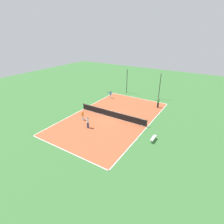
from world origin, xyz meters
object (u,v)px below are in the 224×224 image
tennis_net (112,114)px  fence_post_back_right (160,87)px  tennis_ball_left_sideline (100,134)px  tennis_ball_near_net (115,106)px  bench (153,138)px  player_far_green (158,102)px  player_far_white (88,122)px  player_near_blue (110,94)px  fence_post_back_left (127,82)px  player_center_orange (83,115)px

tennis_net → fence_post_back_right: 12.26m
tennis_ball_left_sideline → tennis_net: bearing=104.9°
tennis_ball_near_net → bench: bearing=-34.8°
player_far_green → tennis_net: bearing=16.8°
player_far_white → fence_post_back_right: 16.84m
tennis_net → player_near_blue: player_near_blue is taller
fence_post_back_left → fence_post_back_right: 7.06m
player_center_orange → tennis_ball_left_sideline: size_ratio=22.07×
tennis_ball_left_sideline → player_far_green: bearing=74.7°
player_far_white → tennis_ball_near_net: player_far_white is taller
player_far_white → fence_post_back_right: bearing=-129.1°
player_center_orange → fence_post_back_left: bearing=-91.8°
player_near_blue → tennis_ball_left_sideline: player_near_blue is taller
player_near_blue → tennis_ball_left_sideline: 13.54m
player_center_orange → player_far_green: 13.27m
fence_post_back_left → tennis_net: bearing=-73.0°
player_far_white → fence_post_back_left: (-2.43, 16.12, 1.52)m
tennis_ball_near_net → fence_post_back_right: bearing=55.7°
bench → player_far_white: player_far_white is taller
player_center_orange → player_far_green: bearing=-130.0°
tennis_net → player_far_white: player_far_white is taller
player_center_orange → tennis_ball_near_net: (1.40, 7.00, -0.81)m
tennis_ball_near_net → tennis_net: bearing=-65.2°
tennis_ball_near_net → fence_post_back_right: fence_post_back_right is taller
player_near_blue → fence_post_back_right: bearing=-170.2°
bench → tennis_ball_left_sideline: bearing=110.4°
fence_post_back_right → tennis_ball_near_net: bearing=-124.3°
player_far_green → player_far_white: player_far_green is taller
bench → tennis_ball_left_sideline: 6.74m
player_far_green → tennis_ball_near_net: (-6.54, -3.63, -0.99)m
player_far_white → player_far_green: bearing=-139.2°
bench → player_near_blue: bearing=51.8°
player_center_orange → player_far_green: player_far_green is taller
player_near_blue → bench: bearing=122.6°
player_center_orange → player_far_white: 2.48m
tennis_ball_near_net → player_center_orange: bearing=-101.3°
player_far_green → tennis_ball_left_sideline: player_far_green is taller
tennis_net → tennis_ball_left_sideline: (1.35, -5.09, -0.53)m
tennis_ball_near_net → fence_post_back_right: (5.29, 7.76, 2.45)m
player_far_green → fence_post_back_right: fence_post_back_right is taller
player_near_blue → tennis_ball_near_net: (2.96, -3.17, -0.82)m
player_far_green → tennis_ball_near_net: bearing=-11.5°
tennis_net → player_far_white: bearing=-103.6°
tennis_net → bench: (7.66, -2.74, -0.20)m
tennis_net → fence_post_back_right: fence_post_back_right is taller
tennis_net → fence_post_back_right: (3.53, 11.58, 1.92)m
player_center_orange → tennis_ball_near_net: size_ratio=22.07×
player_near_blue → fence_post_back_right: (8.25, 4.59, 1.63)m
player_center_orange → tennis_ball_left_sideline: bearing=154.0°
player_far_green → tennis_ball_left_sideline: 13.03m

